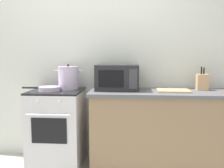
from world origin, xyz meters
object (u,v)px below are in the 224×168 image
at_px(frying_pan, 49,89).
at_px(stove, 57,128).
at_px(stock_pot, 68,78).
at_px(microwave, 117,77).
at_px(knife_block, 202,82).
at_px(cutting_board, 173,91).

bearing_deg(frying_pan, stove, 38.23).
relative_size(stock_pot, microwave, 0.67).
distance_m(stock_pot, microwave, 0.60).
height_order(microwave, knife_block, microwave).
bearing_deg(stock_pot, knife_block, 0.82).
height_order(frying_pan, cutting_board, frying_pan).
height_order(stove, cutting_board, cutting_board).
bearing_deg(stove, knife_block, 4.71).
bearing_deg(knife_block, stove, -175.29).
height_order(frying_pan, microwave, microwave).
bearing_deg(knife_block, microwave, -176.44).
xyz_separation_m(stove, stock_pot, (0.12, 0.12, 0.60)).
xyz_separation_m(stock_pot, cutting_board, (1.24, -0.12, -0.13)).
bearing_deg(microwave, frying_pan, -170.33).
bearing_deg(knife_block, stock_pot, -179.18).
relative_size(stock_pot, knife_block, 1.21).
height_order(stock_pot, knife_block, stock_pot).
xyz_separation_m(stock_pot, knife_block, (1.59, 0.02, -0.04)).
height_order(cutting_board, knife_block, knife_block).
relative_size(frying_pan, knife_block, 1.63).
bearing_deg(stock_pot, cutting_board, -5.41).
height_order(stove, knife_block, knife_block).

